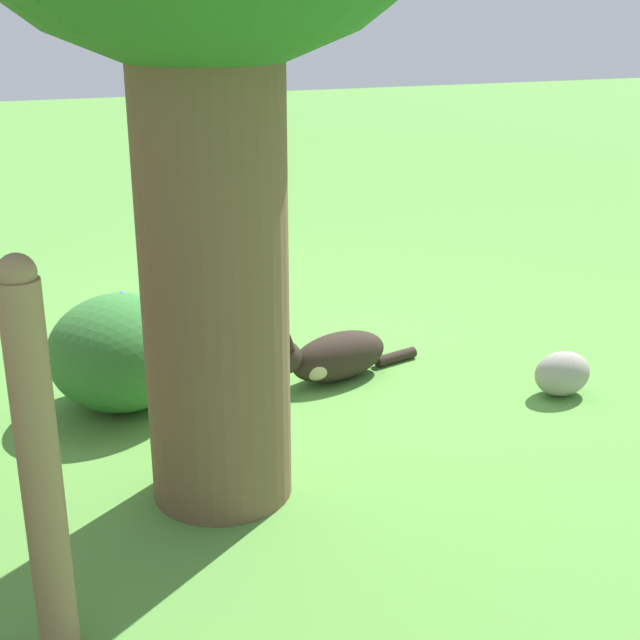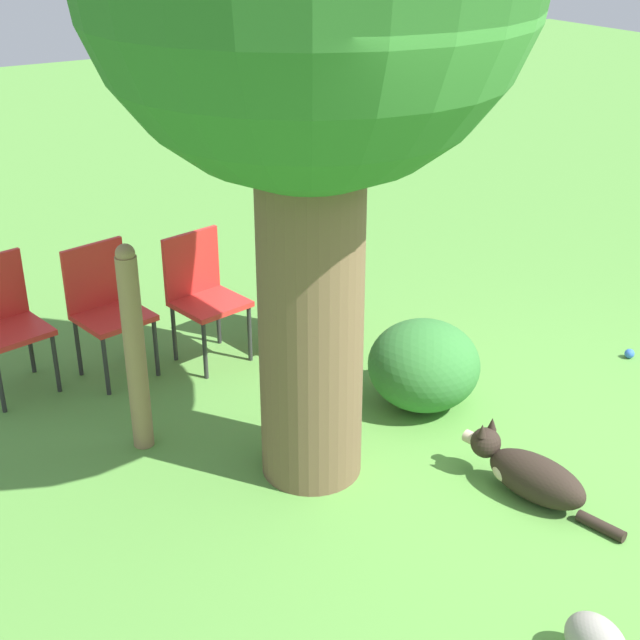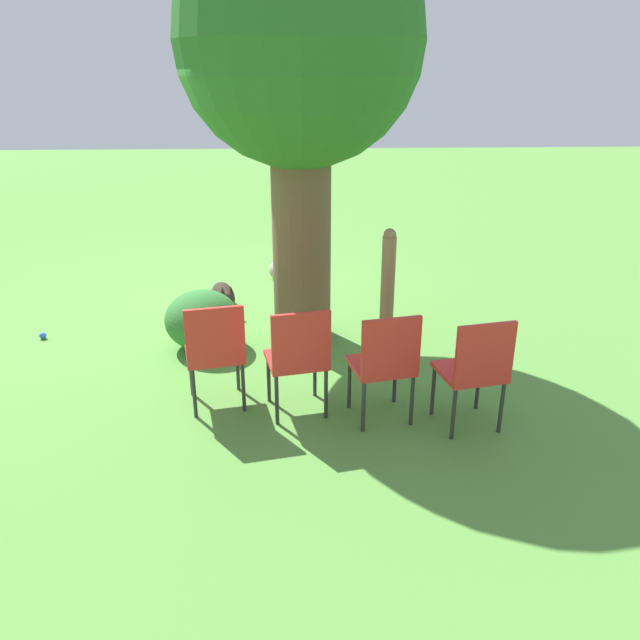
% 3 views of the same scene
% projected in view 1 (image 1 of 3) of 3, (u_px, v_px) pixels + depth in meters
% --- Properties ---
extents(ground_plane, '(30.00, 30.00, 0.00)m').
position_uv_depth(ground_plane, '(301.00, 386.00, 4.62)').
color(ground_plane, '#56933D').
extents(dog, '(0.98, 0.38, 0.34)m').
position_uv_depth(dog, '(331.00, 357.00, 4.64)').
color(dog, '#2D231C').
rests_on(dog, ground_plane).
extents(fence_post, '(0.12, 0.12, 1.27)m').
position_uv_depth(fence_post, '(40.00, 465.00, 2.55)').
color(fence_post, '#937551').
rests_on(fence_post, ground_plane).
extents(tennis_ball, '(0.07, 0.07, 0.07)m').
position_uv_depth(tennis_ball, '(122.00, 296.00, 5.91)').
color(tennis_ball, blue).
rests_on(tennis_ball, ground_plane).
extents(garden_rock, '(0.30, 0.21, 0.23)m').
position_uv_depth(garden_rock, '(562.00, 374.00, 4.49)').
color(garden_rock, gray).
rests_on(garden_rock, ground_plane).
extents(low_shrub, '(0.70, 0.70, 0.56)m').
position_uv_depth(low_shrub, '(121.00, 352.00, 4.31)').
color(low_shrub, '#337533').
rests_on(low_shrub, ground_plane).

